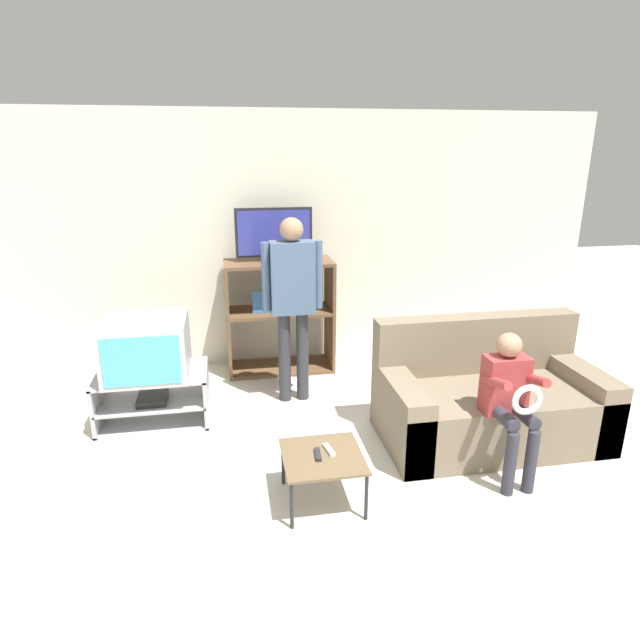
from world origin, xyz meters
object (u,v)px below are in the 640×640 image
at_px(person_standing_adult, 292,293).
at_px(remote_control_white, 329,450).
at_px(television_main, 147,347).
at_px(remote_control_black, 318,454).
at_px(media_shelf, 280,315).
at_px(tv_stand, 154,397).
at_px(snack_table, 323,460).
at_px(television_flat, 274,236).
at_px(person_seated_child, 510,395).
at_px(couch, 488,401).

bearing_deg(person_standing_adult, remote_control_white, -88.72).
xyz_separation_m(television_main, remote_control_black, (1.19, -1.35, -0.32)).
bearing_deg(remote_control_white, media_shelf, 81.41).
xyz_separation_m(tv_stand, person_standing_adult, (1.23, 0.18, 0.81)).
bearing_deg(snack_table, media_shelf, 90.70).
distance_m(television_main, remote_control_black, 1.83).
bearing_deg(tv_stand, television_main, -143.19).
distance_m(television_flat, snack_table, 2.55).
height_order(tv_stand, television_flat, television_flat).
bearing_deg(remote_control_white, person_standing_adult, 80.71).
relative_size(television_main, person_standing_adult, 0.40).
bearing_deg(television_main, television_flat, 39.30).
bearing_deg(media_shelf, television_flat, 144.04).
relative_size(television_main, remote_control_black, 4.61).
xyz_separation_m(remote_control_white, person_seated_child, (1.27, 0.03, 0.27)).
bearing_deg(person_standing_adult, media_shelf, 93.41).
bearing_deg(couch, media_shelf, 131.37).
xyz_separation_m(couch, person_standing_adult, (-1.43, 0.94, 0.71)).
bearing_deg(television_main, person_seated_child, -26.63).
distance_m(remote_control_white, couch, 1.51).
xyz_separation_m(snack_table, remote_control_black, (-0.03, -0.00, 0.04)).
xyz_separation_m(remote_control_black, remote_control_white, (0.08, 0.04, 0.00)).
height_order(media_shelf, remote_control_white, media_shelf).
height_order(snack_table, couch, couch).
distance_m(tv_stand, television_main, 0.46).
bearing_deg(tv_stand, snack_table, -48.28).
relative_size(media_shelf, couch, 0.68).
xyz_separation_m(media_shelf, snack_table, (0.03, -2.27, -0.28)).
height_order(tv_stand, media_shelf, media_shelf).
distance_m(snack_table, person_standing_adult, 1.69).
height_order(couch, person_seated_child, person_seated_child).
xyz_separation_m(tv_stand, remote_control_white, (1.26, -1.32, 0.14)).
bearing_deg(remote_control_white, snack_table, -150.94).
bearing_deg(media_shelf, couch, -48.63).
bearing_deg(media_shelf, remote_control_white, -88.02).
distance_m(television_flat, remote_control_black, 2.53).
xyz_separation_m(tv_stand, remote_control_black, (1.18, -1.36, 0.14)).
bearing_deg(couch, remote_control_white, -158.39).
height_order(remote_control_black, person_seated_child, person_seated_child).
bearing_deg(snack_table, person_seated_child, 3.21).
bearing_deg(person_standing_adult, remote_control_black, -91.77).
relative_size(tv_stand, remote_control_black, 6.34).
xyz_separation_m(television_main, person_seated_child, (2.54, -1.27, -0.05)).
relative_size(tv_stand, person_seated_child, 0.88).
height_order(television_main, couch, couch).
height_order(snack_table, person_seated_child, person_seated_child).
height_order(media_shelf, snack_table, media_shelf).
height_order(couch, person_standing_adult, person_standing_adult).
distance_m(television_flat, person_seated_child, 2.73).
xyz_separation_m(remote_control_white, couch, (1.40, 0.55, -0.04)).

